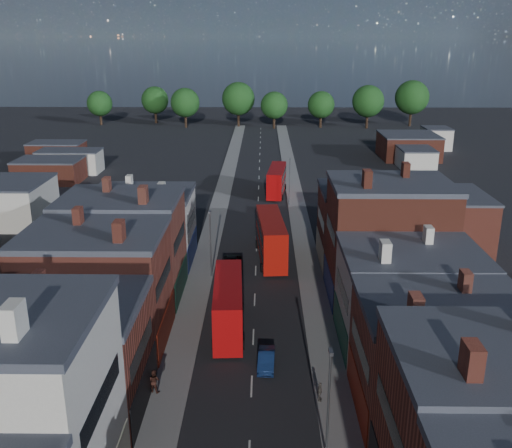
{
  "coord_description": "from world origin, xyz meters",
  "views": [
    {
      "loc": [
        0.89,
        -31.69,
        26.93
      ],
      "look_at": [
        0.0,
        34.72,
        5.06
      ],
      "focal_mm": 40.0,
      "sensor_mm": 36.0,
      "label": 1
    }
  ],
  "objects_px": {
    "bus_0": "(228,304)",
    "ped_3": "(320,392)",
    "bus_2": "(277,180)",
    "car_3": "(266,230)",
    "ped_1": "(154,381)",
    "car_1": "(266,360)",
    "car_2": "(231,263)",
    "bus_1": "(271,238)"
  },
  "relations": [
    {
      "from": "car_2",
      "to": "ped_1",
      "type": "height_order",
      "value": "ped_1"
    },
    {
      "from": "bus_2",
      "to": "car_3",
      "type": "distance_m",
      "value": 21.82
    },
    {
      "from": "car_2",
      "to": "ped_1",
      "type": "xyz_separation_m",
      "value": [
        -4.71,
        -25.58,
        0.41
      ]
    },
    {
      "from": "bus_1",
      "to": "ped_3",
      "type": "bearing_deg",
      "value": -88.08
    },
    {
      "from": "car_3",
      "to": "car_2",
      "type": "bearing_deg",
      "value": -112.82
    },
    {
      "from": "car_1",
      "to": "car_3",
      "type": "relative_size",
      "value": 0.85
    },
    {
      "from": "car_1",
      "to": "ped_3",
      "type": "xyz_separation_m",
      "value": [
        4.1,
        -4.92,
        0.25
      ]
    },
    {
      "from": "bus_2",
      "to": "ped_3",
      "type": "relative_size",
      "value": 7.31
    },
    {
      "from": "car_2",
      "to": "bus_2",
      "type": "bearing_deg",
      "value": 81.9
    },
    {
      "from": "car_1",
      "to": "car_3",
      "type": "height_order",
      "value": "car_3"
    },
    {
      "from": "car_1",
      "to": "car_2",
      "type": "xyz_separation_m",
      "value": [
        -4.19,
        21.68,
        0.02
      ]
    },
    {
      "from": "bus_2",
      "to": "car_1",
      "type": "height_order",
      "value": "bus_2"
    },
    {
      "from": "bus_2",
      "to": "ped_3",
      "type": "height_order",
      "value": "bus_2"
    },
    {
      "from": "car_2",
      "to": "ped_1",
      "type": "distance_m",
      "value": 26.02
    },
    {
      "from": "bus_2",
      "to": "bus_0",
      "type": "bearing_deg",
      "value": -90.52
    },
    {
      "from": "car_2",
      "to": "car_3",
      "type": "height_order",
      "value": "car_3"
    },
    {
      "from": "ped_1",
      "to": "ped_3",
      "type": "height_order",
      "value": "ped_1"
    },
    {
      "from": "bus_0",
      "to": "ped_3",
      "type": "bearing_deg",
      "value": -58.56
    },
    {
      "from": "bus_1",
      "to": "car_1",
      "type": "relative_size",
      "value": 3.18
    },
    {
      "from": "ped_1",
      "to": "ped_3",
      "type": "distance_m",
      "value": 13.04
    },
    {
      "from": "bus_0",
      "to": "car_3",
      "type": "distance_m",
      "value": 28.36
    },
    {
      "from": "bus_0",
      "to": "ped_3",
      "type": "xyz_separation_m",
      "value": [
        7.71,
        -11.38,
        -1.77
      ]
    },
    {
      "from": "ped_3",
      "to": "car_1",
      "type": "bearing_deg",
      "value": 54.23
    },
    {
      "from": "bus_0",
      "to": "ped_3",
      "type": "distance_m",
      "value": 13.86
    },
    {
      "from": "bus_0",
      "to": "bus_2",
      "type": "bearing_deg",
      "value": 80.84
    },
    {
      "from": "car_3",
      "to": "car_1",
      "type": "bearing_deg",
      "value": -94.55
    },
    {
      "from": "bus_1",
      "to": "car_3",
      "type": "relative_size",
      "value": 2.71
    },
    {
      "from": "bus_1",
      "to": "car_2",
      "type": "distance_m",
      "value": 6.2
    },
    {
      "from": "bus_0",
      "to": "car_3",
      "type": "height_order",
      "value": "bus_0"
    },
    {
      "from": "car_2",
      "to": "car_3",
      "type": "relative_size",
      "value": 1.04
    },
    {
      "from": "car_2",
      "to": "ped_3",
      "type": "height_order",
      "value": "ped_3"
    },
    {
      "from": "car_3",
      "to": "ped_3",
      "type": "relative_size",
      "value": 2.99
    },
    {
      "from": "bus_1",
      "to": "car_2",
      "type": "relative_size",
      "value": 2.62
    },
    {
      "from": "bus_0",
      "to": "car_3",
      "type": "xyz_separation_m",
      "value": [
        3.69,
        28.05,
        -2.0
      ]
    },
    {
      "from": "bus_1",
      "to": "ped_1",
      "type": "height_order",
      "value": "bus_1"
    },
    {
      "from": "bus_2",
      "to": "ped_1",
      "type": "height_order",
      "value": "bus_2"
    },
    {
      "from": "car_1",
      "to": "car_2",
      "type": "bearing_deg",
      "value": 103.44
    },
    {
      "from": "car_1",
      "to": "car_3",
      "type": "xyz_separation_m",
      "value": [
        0.08,
        34.51,
        0.02
      ]
    },
    {
      "from": "bus_0",
      "to": "ped_3",
      "type": "height_order",
      "value": "bus_0"
    },
    {
      "from": "bus_2",
      "to": "car_2",
      "type": "bearing_deg",
      "value": -94.28
    },
    {
      "from": "bus_1",
      "to": "car_1",
      "type": "bearing_deg",
      "value": -96.22
    },
    {
      "from": "bus_0",
      "to": "ped_1",
      "type": "bearing_deg",
      "value": -119.72
    }
  ]
}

